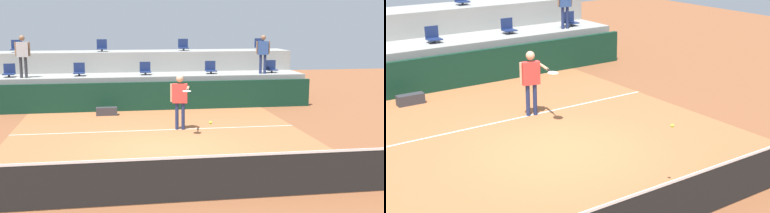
# 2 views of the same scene
# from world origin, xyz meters

# --- Properties ---
(ground_plane) EXTENTS (40.00, 40.00, 0.00)m
(ground_plane) POSITION_xyz_m (0.00, 0.00, 0.00)
(ground_plane) COLOR brown
(court_inner_paint) EXTENTS (9.00, 10.00, 0.01)m
(court_inner_paint) POSITION_xyz_m (0.00, 1.00, 0.00)
(court_inner_paint) COLOR #A36038
(court_inner_paint) RESTS_ON ground_plane
(court_service_line) EXTENTS (9.00, 0.06, 0.00)m
(court_service_line) POSITION_xyz_m (0.00, 2.40, 0.01)
(court_service_line) COLOR silver
(court_service_line) RESTS_ON ground_plane
(tennis_net) EXTENTS (10.48, 0.08, 1.07)m
(tennis_net) POSITION_xyz_m (0.00, -4.00, 0.50)
(tennis_net) COLOR black
(tennis_net) RESTS_ON ground_plane
(sponsor_backboard) EXTENTS (13.00, 0.16, 1.10)m
(sponsor_backboard) POSITION_xyz_m (0.00, 6.00, 0.55)
(sponsor_backboard) COLOR #0F3323
(sponsor_backboard) RESTS_ON ground_plane
(seating_tier_lower) EXTENTS (13.00, 1.80, 1.25)m
(seating_tier_lower) POSITION_xyz_m (0.00, 7.30, 0.62)
(seating_tier_lower) COLOR gray
(seating_tier_lower) RESTS_ON ground_plane
(seating_tier_upper) EXTENTS (13.00, 1.80, 2.10)m
(seating_tier_upper) POSITION_xyz_m (0.00, 9.10, 1.05)
(seating_tier_upper) COLOR gray
(seating_tier_upper) RESTS_ON ground_plane
(stadium_chair_lower_far_left) EXTENTS (0.44, 0.40, 0.52)m
(stadium_chair_lower_far_left) POSITION_xyz_m (-5.32, 7.23, 1.46)
(stadium_chair_lower_far_left) COLOR #2D2D33
(stadium_chair_lower_far_left) RESTS_ON seating_tier_lower
(stadium_chair_lower_left) EXTENTS (0.44, 0.40, 0.52)m
(stadium_chair_lower_left) POSITION_xyz_m (-2.65, 7.23, 1.46)
(stadium_chair_lower_left) COLOR #2D2D33
(stadium_chair_lower_left) RESTS_ON seating_tier_lower
(stadium_chair_lower_center) EXTENTS (0.44, 0.40, 0.52)m
(stadium_chair_lower_center) POSITION_xyz_m (-0.02, 7.23, 1.46)
(stadium_chair_lower_center) COLOR #2D2D33
(stadium_chair_lower_center) RESTS_ON seating_tier_lower
(stadium_chair_lower_right) EXTENTS (0.44, 0.40, 0.52)m
(stadium_chair_lower_right) POSITION_xyz_m (2.69, 7.23, 1.46)
(stadium_chair_lower_right) COLOR #2D2D33
(stadium_chair_lower_right) RESTS_ON seating_tier_lower
(stadium_chair_lower_far_right) EXTENTS (0.44, 0.40, 0.52)m
(stadium_chair_lower_far_right) POSITION_xyz_m (5.30, 7.23, 1.46)
(stadium_chair_lower_far_right) COLOR #2D2D33
(stadium_chair_lower_far_right) RESTS_ON seating_tier_lower
(stadium_chair_upper_far_left) EXTENTS (0.44, 0.40, 0.52)m
(stadium_chair_upper_far_left) POSITION_xyz_m (-5.32, 9.03, 2.31)
(stadium_chair_upper_far_left) COLOR #2D2D33
(stadium_chair_upper_far_left) RESTS_ON seating_tier_upper
(stadium_chair_upper_left) EXTENTS (0.44, 0.40, 0.52)m
(stadium_chair_upper_left) POSITION_xyz_m (-1.76, 9.03, 2.31)
(stadium_chair_upper_left) COLOR #2D2D33
(stadium_chair_upper_left) RESTS_ON seating_tier_upper
(stadium_chair_upper_right) EXTENTS (0.44, 0.40, 0.52)m
(stadium_chair_upper_right) POSITION_xyz_m (1.81, 9.03, 2.31)
(stadium_chair_upper_right) COLOR #2D2D33
(stadium_chair_upper_right) RESTS_ON seating_tier_upper
(stadium_chair_upper_far_right) EXTENTS (0.44, 0.40, 0.52)m
(stadium_chair_upper_far_right) POSITION_xyz_m (5.33, 9.03, 2.31)
(stadium_chair_upper_far_right) COLOR #2D2D33
(stadium_chair_upper_far_right) RESTS_ON seating_tier_upper
(tennis_player) EXTENTS (0.60, 1.28, 1.76)m
(tennis_player) POSITION_xyz_m (0.75, 2.36, 1.08)
(tennis_player) COLOR navy
(tennis_player) RESTS_ON ground_plane
(spectator_in_white) EXTENTS (0.58, 0.22, 1.63)m
(spectator_in_white) POSITION_xyz_m (-4.71, 6.85, 2.23)
(spectator_in_white) COLOR #2D2D33
(spectator_in_white) RESTS_ON seating_tier_lower
(spectator_in_grey) EXTENTS (0.57, 0.25, 1.59)m
(spectator_in_grey) POSITION_xyz_m (4.81, 6.85, 2.20)
(spectator_in_grey) COLOR navy
(spectator_in_grey) RESTS_ON seating_tier_lower
(tennis_ball) EXTENTS (0.07, 0.07, 0.07)m
(tennis_ball) POSITION_xyz_m (0.68, -2.90, 1.32)
(tennis_ball) COLOR #CCE033
(equipment_bag) EXTENTS (0.76, 0.28, 0.30)m
(equipment_bag) POSITION_xyz_m (-1.59, 5.18, 0.15)
(equipment_bag) COLOR #333338
(equipment_bag) RESTS_ON ground_plane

